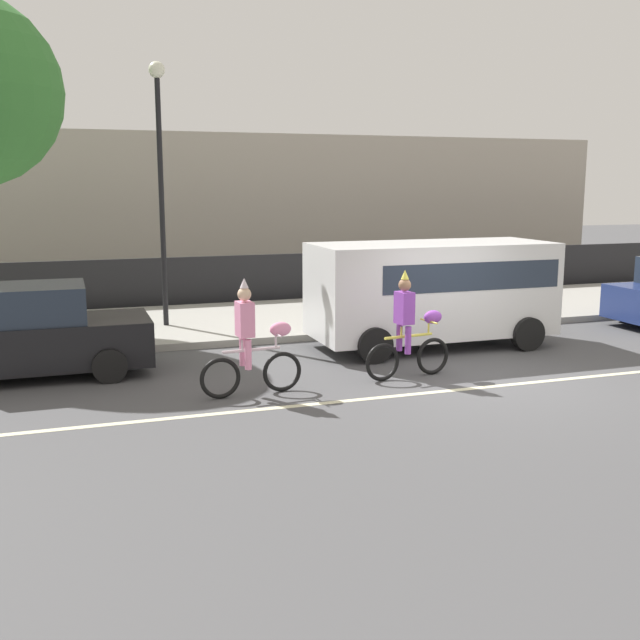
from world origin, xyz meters
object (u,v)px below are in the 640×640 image
at_px(parade_cyclist_purple, 409,331).
at_px(parade_cyclist_pink, 252,344).
at_px(parked_car_black, 29,334).
at_px(street_lamp_post, 160,156).
at_px(parked_van_white, 435,286).

bearing_deg(parade_cyclist_purple, parade_cyclist_pink, -176.32).
bearing_deg(parked_car_black, parade_cyclist_purple, -19.28).
height_order(parade_cyclist_pink, parade_cyclist_purple, same).
xyz_separation_m(parade_cyclist_purple, street_lamp_post, (-3.50, 5.65, 3.15)).
bearing_deg(parked_car_black, street_lamp_post, 50.67).
bearing_deg(street_lamp_post, parked_van_white, -34.00).
distance_m(parade_cyclist_purple, street_lamp_post, 7.35).
relative_size(parked_van_white, parked_car_black, 1.22).
xyz_separation_m(parked_van_white, street_lamp_post, (-5.12, 3.46, 2.71)).
distance_m(parade_cyclist_pink, parked_car_black, 4.19).
distance_m(parked_car_black, street_lamp_post, 5.48).
bearing_deg(parked_car_black, parade_cyclist_pink, -34.81).
bearing_deg(parade_cyclist_pink, parked_car_black, 145.19).
xyz_separation_m(parade_cyclist_pink, parked_car_black, (-3.44, 2.39, -0.06)).
height_order(parade_cyclist_pink, parked_van_white, parked_van_white).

